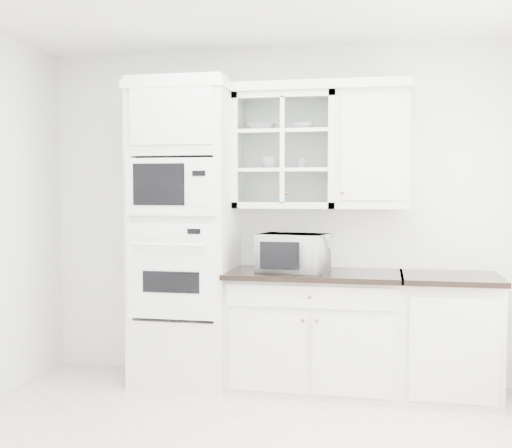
# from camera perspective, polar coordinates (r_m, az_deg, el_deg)

# --- Properties ---
(room_shell) EXTENTS (4.00, 3.50, 2.70)m
(room_shell) POSITION_cam_1_polar(r_m,az_deg,el_deg) (3.96, -0.37, 6.47)
(room_shell) COLOR white
(room_shell) RESTS_ON ground
(oven_column) EXTENTS (0.76, 0.68, 2.40)m
(oven_column) POSITION_cam_1_polar(r_m,az_deg,el_deg) (5.11, -6.34, -0.84)
(oven_column) COLOR silver
(oven_column) RESTS_ON ground
(base_cabinet_run) EXTENTS (1.32, 0.67, 0.92)m
(base_cabinet_run) POSITION_cam_1_polar(r_m,az_deg,el_deg) (5.03, 5.22, -9.39)
(base_cabinet_run) COLOR silver
(base_cabinet_run) RESTS_ON ground
(extra_base_cabinet) EXTENTS (0.72, 0.67, 0.92)m
(extra_base_cabinet) POSITION_cam_1_polar(r_m,az_deg,el_deg) (5.02, 16.80, -9.51)
(extra_base_cabinet) COLOR silver
(extra_base_cabinet) RESTS_ON ground
(upper_cabinet_glass) EXTENTS (0.80, 0.33, 0.90)m
(upper_cabinet_glass) POSITION_cam_1_polar(r_m,az_deg,el_deg) (5.09, 2.65, 6.49)
(upper_cabinet_glass) COLOR silver
(upper_cabinet_glass) RESTS_ON room_shell
(upper_cabinet_solid) EXTENTS (0.55, 0.33, 0.90)m
(upper_cabinet_solid) POSITION_cam_1_polar(r_m,az_deg,el_deg) (5.03, 10.32, 6.48)
(upper_cabinet_solid) COLOR silver
(upper_cabinet_solid) RESTS_ON room_shell
(crown_molding) EXTENTS (2.14, 0.38, 0.07)m
(crown_molding) POSITION_cam_1_polar(r_m,az_deg,el_deg) (5.14, 1.44, 11.90)
(crown_molding) COLOR white
(crown_molding) RESTS_ON room_shell
(countertop_microwave) EXTENTS (0.57, 0.51, 0.29)m
(countertop_microwave) POSITION_cam_1_polar(r_m,az_deg,el_deg) (4.91, 3.36, -2.55)
(countertop_microwave) COLOR white
(countertop_microwave) RESTS_ON base_cabinet_run
(bowl_a) EXTENTS (0.27, 0.27, 0.06)m
(bowl_a) POSITION_cam_1_polar(r_m,az_deg,el_deg) (5.13, 0.46, 8.58)
(bowl_a) COLOR white
(bowl_a) RESTS_ON upper_cabinet_glass
(bowl_b) EXTENTS (0.22, 0.22, 0.05)m
(bowl_b) POSITION_cam_1_polar(r_m,az_deg,el_deg) (5.07, 4.13, 8.62)
(bowl_b) COLOR white
(bowl_b) RESTS_ON upper_cabinet_glass
(cup_a) EXTENTS (0.14, 0.14, 0.10)m
(cup_a) POSITION_cam_1_polar(r_m,az_deg,el_deg) (5.12, 1.23, 5.45)
(cup_a) COLOR white
(cup_a) RESTS_ON upper_cabinet_glass
(cup_b) EXTENTS (0.12, 0.12, 0.09)m
(cup_b) POSITION_cam_1_polar(r_m,az_deg,el_deg) (5.08, 4.04, 5.39)
(cup_b) COLOR white
(cup_b) RESTS_ON upper_cabinet_glass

